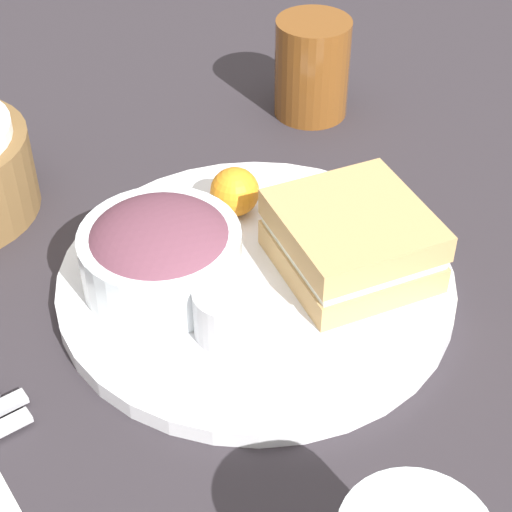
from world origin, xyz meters
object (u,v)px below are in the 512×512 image
(plate, at_px, (256,281))
(drink_glass, at_px, (312,68))
(dressing_cup, at_px, (230,312))
(sandwich, at_px, (352,240))
(salad_bowl, at_px, (161,252))

(plate, distance_m, drink_glass, 0.29)
(dressing_cup, bearing_deg, drink_glass, 42.75)
(sandwich, xyz_separation_m, salad_bowl, (-0.14, 0.07, 0.00))
(sandwich, distance_m, drink_glass, 0.28)
(sandwich, bearing_deg, drink_glass, 59.49)
(dressing_cup, xyz_separation_m, drink_glass, (0.26, 0.24, 0.02))
(salad_bowl, xyz_separation_m, drink_glass, (0.28, 0.16, 0.01))
(plate, distance_m, sandwich, 0.09)
(sandwich, xyz_separation_m, drink_glass, (0.14, 0.24, 0.01))
(salad_bowl, height_order, drink_glass, drink_glass)
(sandwich, height_order, dressing_cup, sandwich)
(plate, relative_size, salad_bowl, 2.52)
(plate, bearing_deg, salad_bowl, 151.21)
(sandwich, height_order, salad_bowl, salad_bowl)
(plate, relative_size, drink_glass, 3.12)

